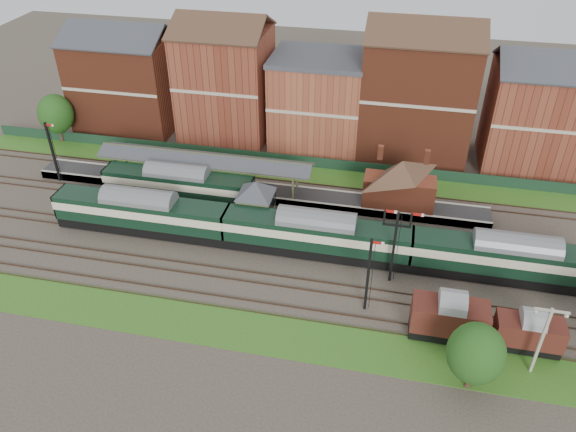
% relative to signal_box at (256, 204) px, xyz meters
% --- Properties ---
extents(ground, '(160.00, 160.00, 0.00)m').
position_rel_signal_box_xyz_m(ground, '(3.00, -3.25, -3.19)').
color(ground, '#473D33').
rests_on(ground, ground).
extents(grass_back, '(90.00, 4.50, 0.06)m').
position_rel_signal_box_xyz_m(grass_back, '(3.00, 12.75, -3.16)').
color(grass_back, '#2D6619').
rests_on(grass_back, ground).
extents(grass_front, '(90.00, 5.00, 0.06)m').
position_rel_signal_box_xyz_m(grass_front, '(3.00, -15.25, -3.16)').
color(grass_front, '#2D6619').
rests_on(grass_front, ground).
extents(fence, '(90.00, 0.12, 1.50)m').
position_rel_signal_box_xyz_m(fence, '(3.00, 14.75, -2.44)').
color(fence, '#193823').
rests_on(fence, ground).
extents(platform, '(55.00, 3.40, 1.00)m').
position_rel_signal_box_xyz_m(platform, '(-2.00, 6.50, -2.69)').
color(platform, '#2D2D2D').
rests_on(platform, ground).
extents(signal_box, '(5.40, 5.40, 6.00)m').
position_rel_signal_box_xyz_m(signal_box, '(0.00, 0.00, 0.00)').
color(signal_box, '#5A6E4E').
rests_on(signal_box, ground).
extents(brick_hut, '(3.20, 2.64, 2.94)m').
position_rel_signal_box_xyz_m(brick_hut, '(8.00, 0.00, -2.00)').
color(brick_hut, maroon).
rests_on(brick_hut, ground).
extents(station_building, '(8.10, 8.10, 5.90)m').
position_rel_signal_box_xyz_m(station_building, '(15.00, 6.50, 0.76)').
color(station_building, brown).
rests_on(station_building, platform).
extents(canopy, '(26.00, 3.89, 4.08)m').
position_rel_signal_box_xyz_m(canopy, '(-8.00, 6.50, 1.39)').
color(canopy, '#4B5132').
rests_on(canopy, platform).
extents(semaphore_bracket, '(3.60, 0.25, 8.18)m').
position_rel_signal_box_xyz_m(semaphore_bracket, '(15.04, -5.75, 1.44)').
color(semaphore_bracket, black).
rests_on(semaphore_bracket, ground).
extents(semaphore_platform_end, '(1.23, 0.25, 8.00)m').
position_rel_signal_box_xyz_m(semaphore_platform_end, '(-26.98, 4.75, 0.96)').
color(semaphore_platform_end, black).
rests_on(semaphore_platform_end, ground).
extents(semaphore_siding, '(1.23, 0.25, 8.00)m').
position_rel_signal_box_xyz_m(semaphore_siding, '(13.02, -10.25, 0.96)').
color(semaphore_siding, black).
rests_on(semaphore_siding, ground).
extents(yard_lamp, '(2.60, 0.22, 7.00)m').
position_rel_signal_box_xyz_m(yard_lamp, '(27.00, -14.75, 0.79)').
color(yard_lamp, beige).
rests_on(yard_lamp, ground).
extents(town_backdrop, '(69.00, 10.00, 16.00)m').
position_rel_signal_box_xyz_m(town_backdrop, '(2.82, 21.75, 3.81)').
color(town_backdrop, brown).
rests_on(town_backdrop, ground).
extents(dmu_train, '(57.50, 3.02, 4.42)m').
position_rel_signal_box_xyz_m(dmu_train, '(7.17, -3.25, -0.62)').
color(dmu_train, black).
rests_on(dmu_train, ground).
extents(platform_railcar, '(17.90, 2.82, 4.12)m').
position_rel_signal_box_xyz_m(platform_railcar, '(-10.26, 3.25, -0.78)').
color(platform_railcar, black).
rests_on(platform_railcar, ground).
extents(goods_van_a, '(6.43, 2.79, 3.90)m').
position_rel_signal_box_xyz_m(goods_van_a, '(20.25, -12.25, -0.98)').
color(goods_van_a, black).
rests_on(goods_van_a, ground).
extents(goods_van_b, '(5.47, 2.37, 3.32)m').
position_rel_signal_box_xyz_m(goods_van_b, '(26.80, -12.25, -1.29)').
color(goods_van_b, black).
rests_on(goods_van_b, ground).
extents(tree_far, '(4.41, 4.41, 6.44)m').
position_rel_signal_box_xyz_m(tree_far, '(21.84, -17.47, 0.70)').
color(tree_far, '#382619').
rests_on(tree_far, ground).
extents(tree_back, '(4.79, 4.79, 6.99)m').
position_rel_signal_box_xyz_m(tree_back, '(-32.45, 14.61, 1.04)').
color(tree_back, '#382619').
rests_on(tree_back, ground).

